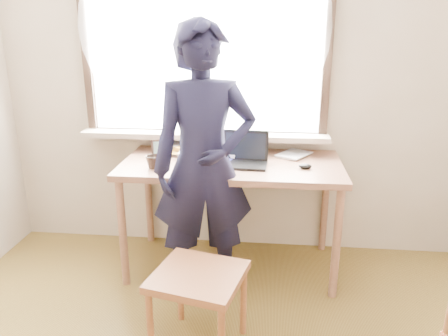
# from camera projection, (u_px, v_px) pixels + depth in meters

# --- Properties ---
(room_shell) EXTENTS (3.52, 4.02, 2.61)m
(room_shell) POSITION_uv_depth(u_px,v_px,m) (178.00, 50.00, 1.43)
(room_shell) COLOR #BAAB96
(room_shell) RESTS_ON ground
(desk) EXTENTS (1.52, 0.76, 0.81)m
(desk) POSITION_uv_depth(u_px,v_px,m) (232.00, 173.00, 3.05)
(desk) COLOR brown
(desk) RESTS_ON ground
(laptop) EXTENTS (0.33, 0.27, 0.22)m
(laptop) POSITION_uv_depth(u_px,v_px,m) (244.00, 156.00, 2.97)
(laptop) COLOR black
(laptop) RESTS_ON desk
(mug_white) EXTENTS (0.19, 0.19, 0.10)m
(mug_white) POSITION_uv_depth(u_px,v_px,m) (218.00, 146.00, 3.22)
(mug_white) COLOR white
(mug_white) RESTS_ON desk
(mug_dark) EXTENTS (0.13, 0.13, 0.09)m
(mug_dark) POSITION_uv_depth(u_px,v_px,m) (153.00, 162.00, 2.88)
(mug_dark) COLOR black
(mug_dark) RESTS_ON desk
(mouse) EXTENTS (0.09, 0.06, 0.03)m
(mouse) POSITION_uv_depth(u_px,v_px,m) (305.00, 166.00, 2.88)
(mouse) COLOR black
(mouse) RESTS_ON desk
(desk_clutter) EXTENTS (0.80, 0.54, 0.06)m
(desk_clutter) POSITION_uv_depth(u_px,v_px,m) (206.00, 151.00, 3.17)
(desk_clutter) COLOR white
(desk_clutter) RESTS_ON desk
(book_a) EXTENTS (0.19, 0.25, 0.02)m
(book_a) POSITION_uv_depth(u_px,v_px,m) (173.00, 150.00, 3.27)
(book_a) COLOR white
(book_a) RESTS_ON desk
(book_b) EXTENTS (0.29, 0.31, 0.02)m
(book_b) POSITION_uv_depth(u_px,v_px,m) (283.00, 152.00, 3.22)
(book_b) COLOR white
(book_b) RESTS_ON desk
(picture_frame) EXTENTS (0.14, 0.06, 0.11)m
(picture_frame) POSITION_uv_depth(u_px,v_px,m) (161.00, 148.00, 3.16)
(picture_frame) COLOR black
(picture_frame) RESTS_ON desk
(work_chair) EXTENTS (0.54, 0.53, 0.47)m
(work_chair) POSITION_uv_depth(u_px,v_px,m) (198.00, 285.00, 2.33)
(work_chair) COLOR brown
(work_chair) RESTS_ON ground
(person) EXTENTS (0.73, 0.57, 1.76)m
(person) POSITION_uv_depth(u_px,v_px,m) (204.00, 166.00, 2.71)
(person) COLOR black
(person) RESTS_ON ground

